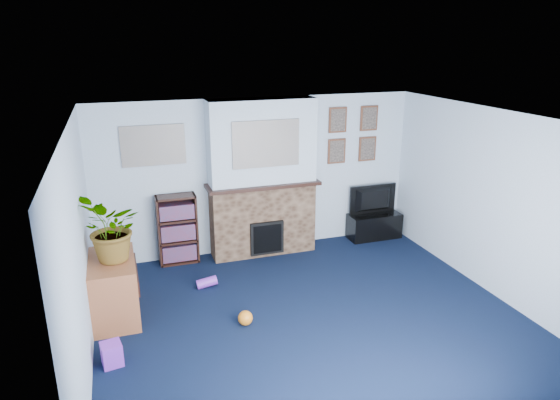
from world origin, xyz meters
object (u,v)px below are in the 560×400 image
object	(u,v)px
sideboard	(114,290)
bookshelf	(178,231)
television	(375,200)
tv_stand	(374,225)

from	to	relation	value
sideboard	bookshelf	bearing A→B (deg)	54.79
bookshelf	sideboard	distance (m)	1.63
television	tv_stand	bearing A→B (deg)	89.85
bookshelf	sideboard	size ratio (longest dim) A/B	1.09
tv_stand	bookshelf	world-z (taller)	bookshelf
tv_stand	sideboard	distance (m)	4.37
sideboard	tv_stand	bearing A→B (deg)	16.57
television	sideboard	world-z (taller)	television
television	sideboard	distance (m)	4.39
bookshelf	sideboard	world-z (taller)	bookshelf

